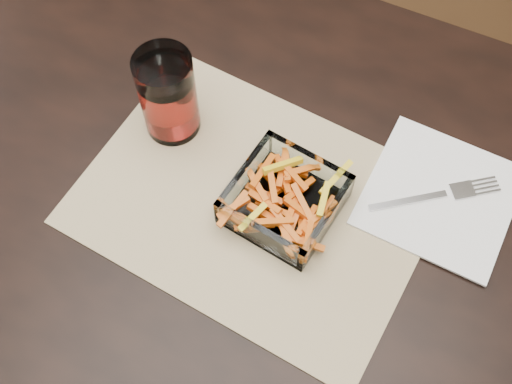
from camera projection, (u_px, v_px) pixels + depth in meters
dining_table at (214, 236)px, 0.93m from camera, size 1.60×0.90×0.75m
placemat at (254, 202)px, 0.86m from camera, size 0.48×0.37×0.00m
glass_bowl at (285, 201)px, 0.83m from camera, size 0.15×0.15×0.05m
tumbler at (168, 97)px, 0.86m from camera, size 0.08×0.08×0.14m
napkin at (440, 196)px, 0.86m from camera, size 0.20×0.20×0.00m
fork at (439, 195)px, 0.86m from camera, size 0.15×0.12×0.00m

